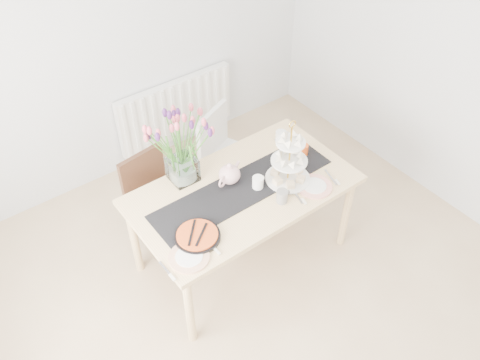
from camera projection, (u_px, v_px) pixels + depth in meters
room_shell at (296, 200)px, 2.75m from camera, size 4.50×4.50×4.50m
radiator at (176, 110)px, 4.83m from camera, size 1.20×0.08×0.60m
dining_table at (243, 196)px, 3.66m from camera, size 1.60×0.90×0.75m
chair_brown at (153, 193)px, 3.99m from camera, size 0.44×0.44×0.80m
chair_white at (224, 150)px, 4.32m from camera, size 0.56×0.56×0.86m
table_runner at (243, 188)px, 3.61m from camera, size 1.40×0.35×0.01m
tulip_vase at (180, 139)px, 3.43m from camera, size 0.67×0.67×0.58m
cake_stand at (289, 166)px, 3.58m from camera, size 0.32×0.32×0.48m
teapot at (230, 174)px, 3.60m from camera, size 0.31×0.28×0.16m
cream_jug at (281, 136)px, 3.98m from camera, size 0.10×0.10×0.09m
tart_tin at (197, 236)px, 3.26m from camera, size 0.30×0.30×0.04m
mug_grey at (282, 196)px, 3.48m from camera, size 0.08×0.08×0.10m
mug_white at (258, 183)px, 3.58m from camera, size 0.10×0.10×0.10m
mug_orange at (303, 150)px, 3.85m from camera, size 0.11×0.11×0.09m
plate_left at (189, 257)px, 3.15m from camera, size 0.27×0.27×0.01m
plate_right at (314, 186)px, 3.61m from camera, size 0.31×0.31×0.01m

